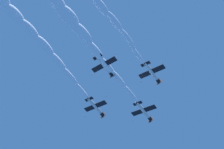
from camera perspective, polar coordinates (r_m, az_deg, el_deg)
The scene contains 6 objects.
airplane_lead at distance 90.14m, azimuth 5.76°, elevation -6.57°, with size 7.63×7.50×3.98m.
airplane_left_wingman at distance 90.02m, azimuth -2.86°, elevation -5.83°, with size 7.60×7.49×4.03m.
airplane_right_wingman at distance 86.65m, azimuth 7.19°, elevation 0.29°, with size 7.64×7.50×4.00m.
airplane_slot_tail at distance 84.30m, azimuth -1.27°, elevation 1.54°, with size 7.88×7.50×3.42m.
smoke_trail_lead at distance 82.49m, azimuth -5.65°, elevation 7.72°, with size 3.40×37.84×3.36m.
smoke_trail_left_wingman at distance 85.33m, azimuth -14.90°, elevation 8.14°, with size 3.45×38.44×3.42m.
Camera 1 is at (-13.23, 41.13, 1.53)m, focal length 51.35 mm.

